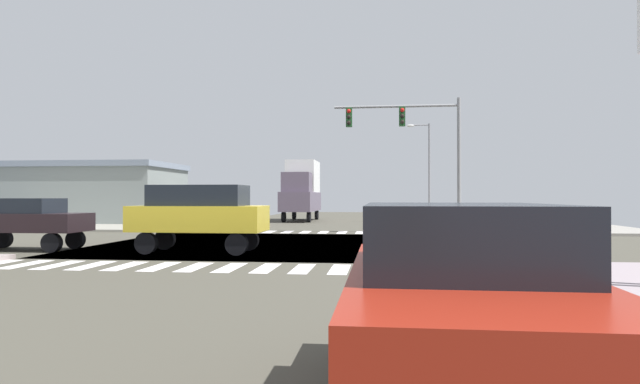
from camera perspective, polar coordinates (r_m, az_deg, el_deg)
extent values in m
cube|color=#464339|center=(21.97, -4.92, -5.63)|extent=(14.00, 90.00, 0.05)
cube|color=#464339|center=(21.97, -4.92, -5.63)|extent=(90.00, 12.00, 0.05)
cube|color=gray|center=(34.60, 21.06, -3.56)|extent=(12.00, 12.00, 0.14)
cube|color=gray|center=(37.72, -20.88, -3.30)|extent=(12.00, 12.00, 0.14)
cube|color=white|center=(17.49, -29.00, -6.80)|extent=(0.50, 2.00, 0.01)
cube|color=white|center=(16.93, -26.23, -7.02)|extent=(0.50, 2.00, 0.01)
cube|color=white|center=(16.41, -23.27, -7.24)|extent=(0.50, 2.00, 0.01)
cube|color=white|center=(15.94, -20.12, -7.45)|extent=(0.50, 2.00, 0.01)
cube|color=white|center=(15.52, -16.79, -7.65)|extent=(0.50, 2.00, 0.01)
cube|color=white|center=(15.16, -13.28, -7.83)|extent=(0.50, 2.00, 0.01)
cube|color=white|center=(14.85, -9.62, -7.98)|extent=(0.50, 2.00, 0.01)
cube|color=white|center=(14.61, -5.81, -8.12)|extent=(0.50, 2.00, 0.01)
cube|color=white|center=(14.43, -1.89, -8.21)|extent=(0.50, 2.00, 0.01)
cube|color=white|center=(14.32, 2.12, -8.27)|extent=(0.50, 2.00, 0.01)
cube|color=white|center=(14.28, 6.16, -8.29)|extent=(0.50, 2.00, 0.01)
cube|color=white|center=(14.31, 10.21, -8.27)|extent=(0.50, 2.00, 0.01)
cube|color=white|center=(14.40, 14.23, -8.21)|extent=(0.50, 2.00, 0.01)
cube|color=white|center=(30.87, -14.58, -4.07)|extent=(0.50, 2.00, 0.01)
cube|color=white|center=(30.53, -12.82, -4.12)|extent=(0.50, 2.00, 0.01)
cube|color=white|center=(30.21, -11.03, -4.16)|extent=(0.50, 2.00, 0.01)
cube|color=white|center=(29.93, -9.20, -4.20)|extent=(0.50, 2.00, 0.01)
cube|color=white|center=(29.67, -7.33, -4.23)|extent=(0.50, 2.00, 0.01)
cube|color=white|center=(29.45, -5.44, -4.26)|extent=(0.50, 2.00, 0.01)
cube|color=white|center=(29.26, -3.52, -4.29)|extent=(0.50, 2.00, 0.01)
cube|color=white|center=(29.10, -1.57, -4.31)|extent=(0.50, 2.00, 0.01)
cube|color=white|center=(28.98, 0.39, -4.33)|extent=(0.50, 2.00, 0.01)
cube|color=white|center=(28.89, 2.37, -4.34)|extent=(0.50, 2.00, 0.01)
cube|color=white|center=(28.83, 4.36, -4.34)|extent=(0.50, 2.00, 0.01)
cube|color=white|center=(28.81, 6.35, -4.35)|extent=(0.50, 2.00, 0.01)
cube|color=white|center=(28.82, 8.35, -4.34)|extent=(0.50, 2.00, 0.01)
cube|color=white|center=(28.87, 10.34, -4.33)|extent=(0.50, 2.00, 0.01)
cylinder|color=gray|center=(28.86, 14.67, 2.76)|extent=(0.20, 0.20, 7.14)
cylinder|color=gray|center=(28.93, 8.13, 9.06)|extent=(6.56, 0.14, 0.14)
cube|color=#1E5123|center=(28.86, 8.79, 7.98)|extent=(0.32, 0.40, 1.00)
sphere|color=red|center=(28.67, 8.80, 8.67)|extent=(0.22, 0.22, 0.22)
sphere|color=black|center=(28.62, 8.80, 8.05)|extent=(0.22, 0.22, 0.22)
sphere|color=black|center=(28.57, 8.81, 7.44)|extent=(0.22, 0.22, 0.22)
cube|color=#1E5123|center=(28.89, 3.13, 7.97)|extent=(0.32, 0.40, 1.00)
sphere|color=red|center=(28.69, 3.10, 8.65)|extent=(0.22, 0.22, 0.22)
sphere|color=black|center=(28.65, 3.10, 8.04)|extent=(0.22, 0.22, 0.22)
sphere|color=black|center=(28.60, 3.10, 7.42)|extent=(0.22, 0.22, 0.22)
cylinder|color=gray|center=(40.66, 11.64, 2.01)|extent=(0.16, 0.16, 7.42)
cylinder|color=gray|center=(40.92, 10.64, 7.06)|extent=(1.40, 0.10, 0.10)
ellipsoid|color=silver|center=(40.87, 9.66, 7.00)|extent=(0.60, 0.32, 0.20)
cube|color=gray|center=(42.36, -23.55, -0.41)|extent=(12.34, 7.26, 3.95)
cube|color=gray|center=(42.42, -23.54, 2.53)|extent=(12.64, 7.56, 0.40)
cube|color=black|center=(36.64, -15.21, -2.10)|extent=(0.24, 2.20, 1.80)
cylinder|color=black|center=(6.29, 5.95, -15.24)|extent=(0.26, 0.68, 0.68)
cylinder|color=black|center=(6.44, 19.32, -14.87)|extent=(0.26, 0.68, 0.68)
cube|color=maroon|center=(4.76, 14.63, -11.77)|extent=(1.80, 4.30, 0.66)
cube|color=black|center=(4.68, 14.62, -4.56)|extent=(1.55, 2.24, 0.54)
cylinder|color=black|center=(18.94, -18.11, -5.23)|extent=(0.74, 0.26, 0.74)
cylinder|color=black|center=(20.38, -16.26, -4.90)|extent=(0.74, 0.26, 0.74)
cylinder|color=black|center=(17.87, -8.91, -5.53)|extent=(0.74, 0.26, 0.74)
cylinder|color=black|center=(19.38, -7.67, -5.14)|extent=(0.74, 0.26, 0.74)
cube|color=yellow|center=(19.04, -12.82, -2.78)|extent=(4.60, 1.96, 0.88)
cube|color=black|center=(19.02, -12.82, -0.37)|extent=(3.22, 1.69, 0.72)
cylinder|color=black|center=(40.02, -1.20, -2.70)|extent=(0.26, 0.80, 0.80)
cylinder|color=black|center=(40.32, -3.91, -2.68)|extent=(0.26, 0.80, 0.80)
cylinder|color=black|center=(44.87, -0.36, -2.46)|extent=(0.26, 0.80, 0.80)
cylinder|color=black|center=(45.14, -2.78, -2.45)|extent=(0.26, 0.80, 0.80)
cube|color=#605265|center=(42.55, -2.04, -1.03)|extent=(2.40, 7.20, 1.49)
cube|color=white|center=(43.64, -1.83, 1.64)|extent=(2.30, 4.18, 2.56)
cube|color=#605265|center=(40.43, -2.50, 1.05)|extent=(2.11, 2.02, 1.49)
cylinder|color=black|center=(23.53, -30.83, -4.33)|extent=(0.68, 0.26, 0.68)
cylinder|color=black|center=(20.67, -26.79, -4.88)|extent=(0.68, 0.26, 0.68)
cylinder|color=black|center=(21.89, -24.71, -4.65)|extent=(0.68, 0.26, 0.68)
cube|color=black|center=(22.05, -28.93, -2.85)|extent=(4.30, 1.80, 0.66)
cube|color=black|center=(22.03, -28.93, -1.30)|extent=(2.24, 1.55, 0.54)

